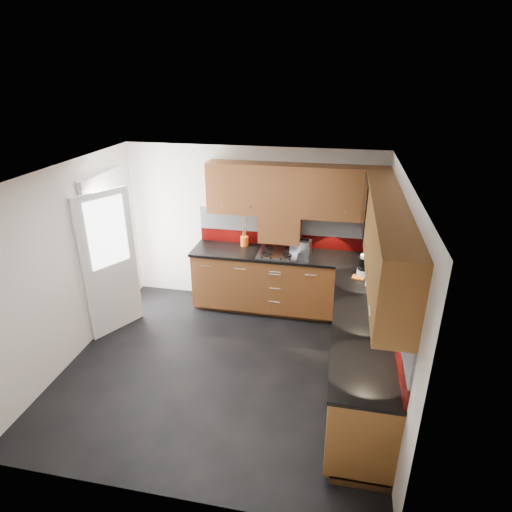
% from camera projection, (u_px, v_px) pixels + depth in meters
% --- Properties ---
extents(room, '(4.00, 3.80, 2.64)m').
position_uv_depth(room, '(219.00, 256.00, 4.70)').
color(room, black).
extents(base_cabinets, '(2.70, 3.20, 0.95)m').
position_uv_depth(base_cabinets, '(315.00, 315.00, 5.58)').
color(base_cabinets, '#553113').
rests_on(base_cabinets, room).
extents(countertop, '(2.72, 3.22, 0.04)m').
position_uv_depth(countertop, '(316.00, 283.00, 5.37)').
color(countertop, black).
rests_on(countertop, base_cabinets).
extents(backsplash, '(2.70, 3.20, 0.54)m').
position_uv_depth(backsplash, '(336.00, 256.00, 5.42)').
color(backsplash, maroon).
rests_on(backsplash, countertop).
extents(upper_cabinets, '(2.50, 3.20, 0.72)m').
position_uv_depth(upper_cabinets, '(336.00, 212.00, 5.04)').
color(upper_cabinets, '#553113').
rests_on(upper_cabinets, room).
extents(extractor_hood, '(0.60, 0.33, 0.40)m').
position_uv_depth(extractor_hood, '(280.00, 228.00, 6.17)').
color(extractor_hood, '#553113').
rests_on(extractor_hood, room).
extents(glass_cabinet, '(0.32, 0.80, 0.66)m').
position_uv_depth(glass_cabinet, '(377.00, 205.00, 5.20)').
color(glass_cabinet, black).
rests_on(glass_cabinet, room).
extents(back_door, '(0.42, 1.19, 2.04)m').
position_uv_depth(back_door, '(110.00, 255.00, 5.88)').
color(back_door, white).
rests_on(back_door, room).
extents(gas_hob, '(0.57, 0.50, 0.04)m').
position_uv_depth(gas_hob, '(278.00, 253.00, 6.16)').
color(gas_hob, silver).
rests_on(gas_hob, countertop).
extents(utensil_pot, '(0.12, 0.12, 0.43)m').
position_uv_depth(utensil_pot, '(245.00, 240.00, 6.41)').
color(utensil_pot, '#ED5916').
rests_on(utensil_pot, countertop).
extents(toaster, '(0.31, 0.22, 0.21)m').
position_uv_depth(toaster, '(301.00, 246.00, 6.15)').
color(toaster, silver).
rests_on(toaster, countertop).
extents(food_processor, '(0.18, 0.18, 0.30)m').
position_uv_depth(food_processor, '(364.00, 266.00, 5.44)').
color(food_processor, white).
rests_on(food_processor, countertop).
extents(paper_towel, '(0.15, 0.15, 0.26)m').
position_uv_depth(paper_towel, '(371.00, 276.00, 5.20)').
color(paper_towel, white).
rests_on(paper_towel, countertop).
extents(orange_cloth, '(0.17, 0.15, 0.02)m').
position_uv_depth(orange_cloth, '(358.00, 277.00, 5.45)').
color(orange_cloth, orange).
rests_on(orange_cloth, countertop).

